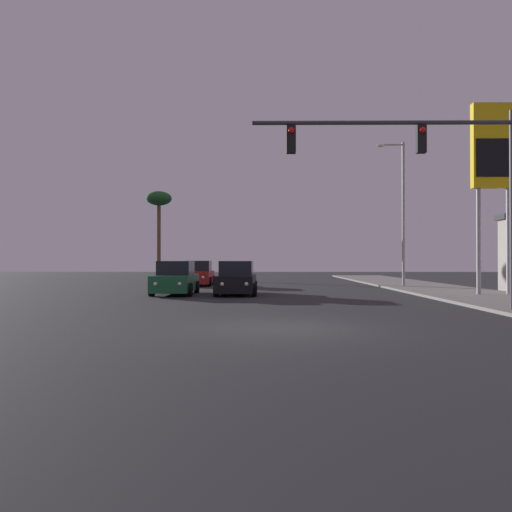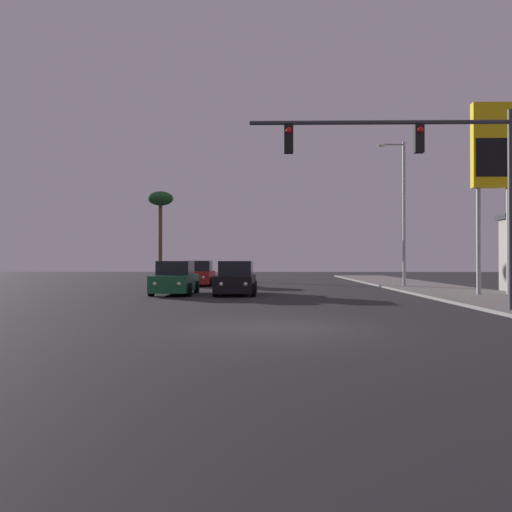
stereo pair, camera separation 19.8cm
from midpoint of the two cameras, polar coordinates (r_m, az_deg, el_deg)
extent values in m
plane|color=#28282B|center=(12.81, 3.11, -8.22)|extent=(120.00, 120.00, 0.00)
cube|color=gray|center=(24.84, 24.71, -4.27)|extent=(5.00, 60.00, 0.12)
cube|color=black|center=(24.94, -2.07, -3.10)|extent=(1.92, 4.25, 0.80)
cube|color=black|center=(25.06, -2.05, -1.38)|extent=(1.66, 2.05, 0.70)
cylinder|color=black|center=(23.72, -4.41, -3.87)|extent=(0.24, 0.64, 0.64)
cylinder|color=black|center=(23.62, -0.05, -3.88)|extent=(0.24, 0.64, 0.64)
cylinder|color=black|center=(26.31, -3.88, -3.53)|extent=(0.24, 0.64, 0.64)
cylinder|color=black|center=(26.22, 0.05, -3.54)|extent=(0.24, 0.64, 0.64)
sphere|color=#F2EACC|center=(22.86, -3.75, -3.22)|extent=(0.18, 0.18, 0.18)
sphere|color=#F2EACC|center=(22.80, -0.95, -3.23)|extent=(0.18, 0.18, 0.18)
cube|color=maroon|center=(33.91, -6.37, -2.40)|extent=(1.82, 4.21, 0.80)
cube|color=black|center=(34.04, -6.33, -1.13)|extent=(1.61, 2.01, 0.70)
cylinder|color=black|center=(32.76, -8.22, -2.92)|extent=(0.24, 0.64, 0.64)
cylinder|color=black|center=(32.52, -5.08, -2.94)|extent=(0.24, 0.64, 0.64)
cylinder|color=black|center=(35.33, -7.55, -2.74)|extent=(0.24, 0.64, 0.64)
cylinder|color=black|center=(35.11, -4.64, -2.76)|extent=(0.24, 0.64, 0.64)
sphere|color=#F2EACC|center=(31.89, -7.85, -2.43)|extent=(0.18, 0.18, 0.18)
sphere|color=#F2EACC|center=(31.74, -5.85, -2.45)|extent=(0.18, 0.18, 0.18)
cube|color=#195933|center=(25.33, -9.02, -3.06)|extent=(1.83, 4.21, 0.80)
cube|color=black|center=(25.46, -8.96, -1.36)|extent=(1.62, 2.01, 0.70)
cylinder|color=black|center=(24.25, -11.65, -3.79)|extent=(0.24, 0.64, 0.64)
cylinder|color=black|center=(23.92, -7.43, -3.84)|extent=(0.24, 0.64, 0.64)
cylinder|color=black|center=(26.79, -10.43, -3.47)|extent=(0.24, 0.64, 0.64)
cylinder|color=black|center=(26.50, -6.61, -3.51)|extent=(0.24, 0.64, 0.64)
sphere|color=#F2EACC|center=(23.36, -11.27, -3.15)|extent=(0.18, 0.18, 0.18)
sphere|color=#F2EACC|center=(23.15, -8.56, -3.18)|extent=(0.18, 0.18, 0.18)
cylinder|color=#38383D|center=(18.26, 27.41, 4.74)|extent=(0.20, 0.20, 6.50)
cylinder|color=#38383D|center=(17.32, 14.28, 14.58)|extent=(8.49, 0.14, 0.14)
cube|color=black|center=(17.52, 18.44, 12.56)|extent=(0.30, 0.24, 0.90)
sphere|color=red|center=(17.45, 18.58, 13.52)|extent=(0.20, 0.20, 0.20)
cube|color=black|center=(16.77, 4.09, 13.13)|extent=(0.30, 0.24, 0.90)
sphere|color=red|center=(16.70, 4.11, 14.14)|extent=(0.20, 0.20, 0.20)
cylinder|color=#99999E|center=(32.64, 16.73, 4.64)|extent=(0.18, 0.18, 9.00)
cylinder|color=#99999E|center=(33.13, 15.52, 12.18)|extent=(1.40, 0.10, 0.10)
ellipsoid|color=silver|center=(32.96, 14.32, 12.15)|extent=(0.50, 0.24, 0.20)
cylinder|color=#99999E|center=(25.68, 24.30, 1.57)|extent=(0.20, 0.20, 5.00)
cylinder|color=#99999E|center=(26.26, 27.10, 1.53)|extent=(0.20, 0.20, 5.00)
cube|color=yellow|center=(26.50, 25.68, 11.32)|extent=(2.00, 0.40, 4.00)
cube|color=black|center=(26.20, 25.88, 10.12)|extent=(1.80, 0.03, 1.80)
cylinder|color=brown|center=(47.71, -10.76, 1.70)|extent=(0.36, 0.36, 7.05)
ellipsoid|color=#1E5123|center=(48.03, -10.76, 6.48)|extent=(2.40, 2.40, 1.32)
camera|label=1|loc=(0.10, -89.80, 0.00)|focal=35.00mm
camera|label=2|loc=(0.10, 90.20, 0.00)|focal=35.00mm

